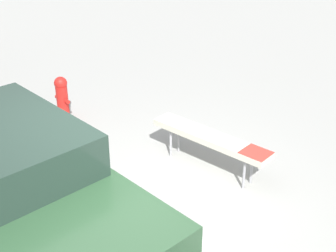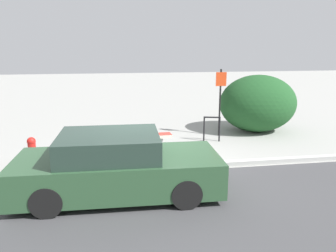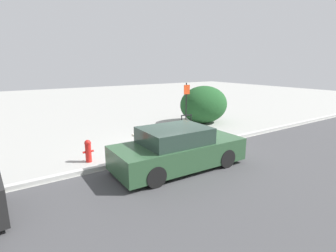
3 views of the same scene
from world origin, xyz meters
name	(u,v)px [view 1 (image 1 of 3)]	position (x,y,z in m)	size (l,w,h in m)	color
ground_plane	(141,214)	(0.00, 0.00, 0.00)	(60.00, 60.00, 0.00)	#9E9E99
curb	(141,209)	(0.00, 0.00, 0.07)	(60.00, 0.20, 0.13)	#B7B7B2
bench	(211,139)	(-0.08, 1.38, 0.49)	(1.85, 0.44, 0.55)	#99999E
fire_hydrant	(62,97)	(-2.94, 0.85, 0.41)	(0.36, 0.22, 0.77)	red
parked_car_near	(9,188)	(-0.77, -1.25, 0.62)	(4.22, 1.84, 1.33)	black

